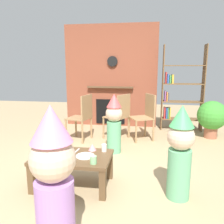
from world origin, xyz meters
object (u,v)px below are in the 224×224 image
coffee_table (73,161)px  dining_chair_middle (120,114)px  child_with_cone_hat (54,182)px  dining_chair_left (83,115)px  paper_cup_near_left (46,150)px  paper_cup_center (104,148)px  paper_plate_front (85,156)px  paper_cup_far_left (67,149)px  paper_cup_far_right (60,159)px  paper_plate_rear (49,158)px  potted_plant_tall (212,116)px  child_in_pink (180,150)px  bookshelf (179,92)px  dining_chair_right (146,114)px  child_by_the_chairs (114,122)px  birthday_cake_slice (92,147)px  paper_cup_near_right (93,160)px

coffee_table → dining_chair_middle: dining_chair_middle is taller
child_with_cone_hat → dining_chair_left: 2.79m
paper_cup_near_left → paper_cup_center: (0.67, 0.21, -0.01)m
paper_plate_front → dining_chair_left: (-0.51, 1.70, 0.12)m
paper_cup_near_left → paper_cup_far_left: paper_cup_near_left is taller
paper_cup_near_left → paper_cup_far_right: paper_cup_near_left is taller
paper_plate_rear → potted_plant_tall: size_ratio=0.27×
paper_cup_far_right → dining_chair_middle: size_ratio=0.10×
dining_chair_middle → potted_plant_tall: dining_chair_middle is taller
child_in_pink → dining_chair_left: (-1.57, 1.77, -0.03)m
bookshelf → child_in_pink: bearing=-96.9°
paper_cup_far_left → dining_chair_right: bearing=63.7°
paper_cup_center → paper_plate_rear: size_ratio=0.45×
child_by_the_chairs → paper_cup_center: bearing=16.8°
paper_plate_front → child_in_pink: size_ratio=0.21×
coffee_table → child_with_cone_hat: 1.10m
paper_cup_far_right → paper_plate_rear: 0.18m
paper_cup_far_left → paper_cup_far_right: bearing=-85.1°
bookshelf → dining_chair_right: bearing=-130.2°
paper_plate_rear → paper_plate_front: bearing=19.3°
paper_cup_center → paper_cup_near_left: bearing=-162.8°
paper_plate_front → paper_plate_rear: bearing=-160.7°
potted_plant_tall → coffee_table: bearing=-133.9°
paper_cup_far_right → paper_cup_center: bearing=43.9°
paper_cup_near_left → child_with_cone_hat: (0.55, -1.02, 0.18)m
paper_plate_front → potted_plant_tall: bearing=48.3°
child_with_cone_hat → child_in_pink: (1.00, 0.96, -0.07)m
paper_plate_front → dining_chair_right: 2.08m
child_in_pink → potted_plant_tall: (0.95, 2.32, -0.10)m
paper_cup_center → child_in_pink: 0.92m
birthday_cake_slice → child_in_pink: child_in_pink is taller
paper_cup_near_right → paper_cup_far_left: 0.46m
bookshelf → coffee_table: (-1.56, -2.81, -0.55)m
paper_cup_far_left → dining_chair_right: (0.94, 1.89, 0.08)m
paper_cup_near_right → paper_cup_far_right: bearing=-176.6°
bookshelf → birthday_cake_slice: 2.97m
paper_cup_near_left → paper_cup_near_right: size_ratio=1.20×
paper_cup_far_left → child_by_the_chairs: 1.18m
potted_plant_tall → paper_plate_front: bearing=-131.7°
paper_cup_near_left → child_by_the_chairs: child_by_the_chairs is taller
birthday_cake_slice → dining_chair_middle: bearing=84.9°
dining_chair_right → potted_plant_tall: dining_chair_right is taller
paper_plate_rear → dining_chair_right: (1.07, 2.09, 0.12)m
bookshelf → paper_cup_far_left: size_ratio=18.48×
dining_chair_left → dining_chair_middle: same height
paper_cup_near_left → birthday_cake_slice: size_ratio=1.04×
paper_cup_near_left → dining_chair_middle: dining_chair_middle is taller
paper_cup_near_right → paper_cup_far_right: 0.37m
dining_chair_left → dining_chair_middle: (0.70, 0.20, 0.00)m
paper_cup_near_left → child_by_the_chairs: 1.35m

